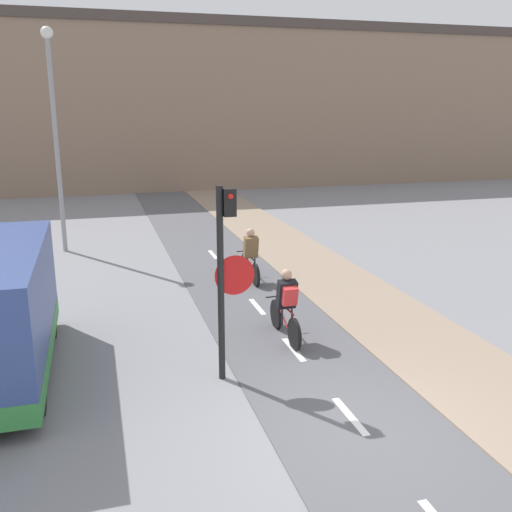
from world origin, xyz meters
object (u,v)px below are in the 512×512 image
at_px(cyclist_near, 286,306).
at_px(cyclist_far, 250,257).
at_px(street_lamp_far, 54,119).
at_px(traffic_light_pole, 225,263).

bearing_deg(cyclist_near, cyclist_far, 84.64).
height_order(street_lamp_far, cyclist_far, street_lamp_far).
bearing_deg(cyclist_near, street_lamp_far, 116.93).
xyz_separation_m(traffic_light_pole, cyclist_far, (1.87, 5.30, -1.37)).
distance_m(traffic_light_pole, street_lamp_far, 10.73).
relative_size(traffic_light_pole, street_lamp_far, 0.48).
xyz_separation_m(street_lamp_far, cyclist_near, (4.47, -8.81, -3.44)).
relative_size(traffic_light_pole, cyclist_far, 1.95).
bearing_deg(traffic_light_pole, cyclist_far, 70.55).
bearing_deg(traffic_light_pole, street_lamp_far, 106.46).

